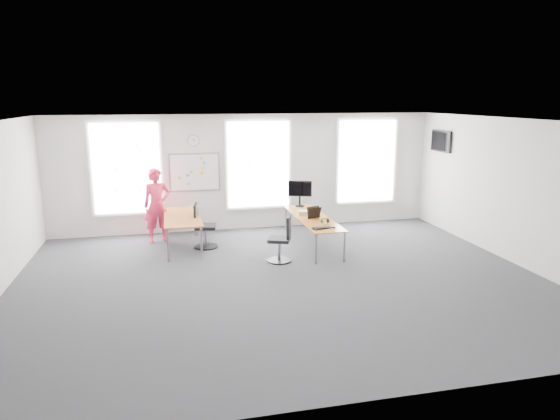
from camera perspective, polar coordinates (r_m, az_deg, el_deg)
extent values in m
plane|color=#2B2A2F|center=(9.61, 0.18, -8.04)|extent=(10.00, 10.00, 0.00)
plane|color=white|center=(8.99, 0.19, 10.12)|extent=(10.00, 10.00, 0.00)
plane|color=silver|center=(13.06, -3.80, 4.32)|extent=(10.00, 0.00, 10.00)
plane|color=silver|center=(5.51, 9.70, -7.78)|extent=(10.00, 0.00, 10.00)
plane|color=silver|center=(11.39, 25.52, 1.84)|extent=(0.00, 10.00, 10.00)
cube|color=white|center=(12.87, -17.13, 4.56)|extent=(1.60, 0.06, 2.20)
cube|color=white|center=(13.05, -2.48, 5.22)|extent=(1.60, 0.06, 2.20)
cube|color=white|center=(13.90, 9.83, 5.51)|extent=(1.60, 0.06, 2.20)
cube|color=#C87839|center=(11.67, 3.72, -0.88)|extent=(0.74, 2.79, 0.03)
cylinder|color=gray|center=(10.44, 4.14, -4.48)|extent=(0.05, 0.05, 0.65)
cylinder|color=gray|center=(10.63, 7.37, -4.23)|extent=(0.05, 0.05, 0.65)
cylinder|color=gray|center=(12.92, 0.69, -1.05)|extent=(0.05, 0.05, 0.65)
cylinder|color=gray|center=(13.08, 3.35, -0.91)|extent=(0.05, 0.05, 0.65)
cube|color=#C87839|center=(11.64, -11.09, -0.77)|extent=(0.82, 2.06, 0.03)
cylinder|color=gray|center=(10.80, -12.69, -3.98)|extent=(0.05, 0.05, 0.72)
cylinder|color=gray|center=(10.82, -8.96, -3.79)|extent=(0.05, 0.05, 0.72)
cylinder|color=gray|center=(12.67, -12.77, -1.50)|extent=(0.05, 0.05, 0.72)
cylinder|color=gray|center=(12.68, -9.59, -1.34)|extent=(0.05, 0.05, 0.72)
cylinder|color=black|center=(10.69, -0.08, -5.77)|extent=(0.53, 0.53, 0.03)
cylinder|color=gray|center=(10.62, -0.08, -4.59)|extent=(0.06, 0.06, 0.43)
cube|color=black|center=(10.55, -0.08, -3.38)|extent=(0.58, 0.58, 0.07)
cube|color=black|center=(10.45, 1.02, -1.91)|extent=(0.20, 0.42, 0.46)
cylinder|color=black|center=(11.77, -8.43, -4.15)|extent=(0.55, 0.55, 0.03)
cylinder|color=gray|center=(11.70, -8.47, -3.03)|extent=(0.06, 0.06, 0.44)
cube|color=black|center=(11.64, -8.51, -1.88)|extent=(0.53, 0.53, 0.07)
cube|color=black|center=(11.59, -9.60, -0.48)|extent=(0.12, 0.45, 0.48)
imported|color=#EA264B|center=(12.25, -13.86, 0.51)|extent=(0.71, 0.52, 1.78)
cube|color=white|center=(12.88, -9.73, 4.27)|extent=(1.20, 0.03, 0.90)
cylinder|color=gray|center=(12.79, -9.87, 7.82)|extent=(0.30, 0.04, 0.30)
cube|color=black|center=(13.72, 17.93, 7.51)|extent=(0.06, 0.90, 0.55)
cube|color=black|center=(10.67, 4.82, -2.07)|extent=(0.46, 0.27, 0.02)
ellipsoid|color=black|center=(10.75, 6.15, -1.94)|extent=(0.09, 0.12, 0.04)
cylinder|color=black|center=(10.96, 5.13, -1.71)|extent=(0.07, 0.07, 0.01)
cylinder|color=black|center=(11.15, 4.84, -1.25)|extent=(0.04, 0.09, 0.09)
cylinder|color=black|center=(11.19, 5.49, -1.21)|extent=(0.04, 0.09, 0.09)
cylinder|color=gold|center=(11.15, 4.84, -1.25)|extent=(0.01, 0.09, 0.09)
cube|color=black|center=(11.15, 5.17, -0.99)|extent=(0.15, 0.02, 0.01)
cube|color=black|center=(11.56, 3.85, -0.24)|extent=(0.34, 0.18, 0.27)
cube|color=orange|center=(11.49, 3.96, -0.37)|extent=(0.33, 0.19, 0.25)
cube|color=black|center=(11.48, 3.99, -0.34)|extent=(0.35, 0.19, 0.26)
cube|color=beige|center=(11.86, 2.77, -0.33)|extent=(0.32, 0.26, 0.10)
cylinder|color=black|center=(12.78, 2.26, 0.46)|extent=(0.24, 0.24, 0.02)
cylinder|color=black|center=(12.76, 2.27, 1.00)|extent=(0.05, 0.05, 0.24)
cube|color=black|center=(12.68, 2.30, 2.46)|extent=(0.58, 0.23, 0.40)
cube|color=black|center=(12.66, 2.32, 2.44)|extent=(0.53, 0.18, 0.36)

